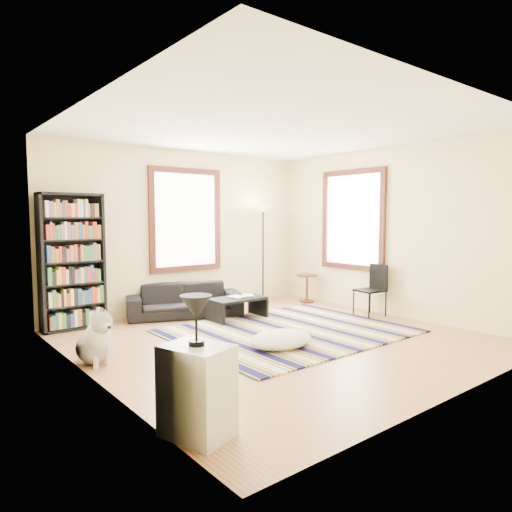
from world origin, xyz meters
TOP-DOWN VIEW (x-y plane):
  - floor at (0.00, 0.00)m, footprint 5.00×5.00m
  - ceiling at (0.00, 0.00)m, footprint 5.00×5.00m
  - wall_back at (0.00, 2.55)m, footprint 5.00×0.10m
  - wall_front at (0.00, -2.55)m, footprint 5.00×0.10m
  - wall_left at (-2.55, 0.00)m, footprint 0.10×5.00m
  - wall_right at (2.55, 0.00)m, footprint 0.10×5.00m
  - window_back at (0.00, 2.47)m, footprint 1.20×0.06m
  - window_right at (2.47, 0.80)m, footprint 0.06×1.20m
  - rug at (0.38, 0.21)m, footprint 3.22×2.58m
  - sofa at (-0.28, 2.05)m, footprint 2.01×1.36m
  - bookshelf at (-1.99, 2.32)m, footprint 0.90×0.30m
  - coffee_table at (0.25, 1.30)m, footprint 1.00×0.72m
  - book_a at (0.15, 1.30)m, footprint 0.26×0.20m
  - book_b at (0.40, 1.35)m, footprint 0.27×0.30m
  - floor_cushion at (-0.25, -0.32)m, footprint 0.96×0.78m
  - floor_lamp at (1.49, 2.15)m, footprint 0.37×0.37m
  - side_table at (2.20, 1.67)m, footprint 0.51×0.51m
  - folding_chair at (2.15, 0.14)m, footprint 0.47×0.45m
  - white_cabinet at (-2.30, -1.67)m, footprint 0.52×0.59m
  - table_lamp at (-2.30, -1.67)m, footprint 0.25×0.25m
  - dog at (-2.31, 0.55)m, footprint 0.51×0.66m

SIDE VIEW (x-z plane):
  - floor at x=0.00m, z-range -0.10..0.00m
  - rug at x=0.38m, z-range 0.00..0.02m
  - floor_cushion at x=-0.25m, z-range 0.00..0.22m
  - coffee_table at x=0.25m, z-range 0.00..0.36m
  - side_table at x=2.20m, z-range 0.00..0.54m
  - sofa at x=-0.28m, z-range 0.00..0.55m
  - dog at x=-2.31m, z-range 0.00..0.61m
  - white_cabinet at x=-2.30m, z-range 0.00..0.70m
  - book_b at x=0.40m, z-range 0.36..0.38m
  - book_a at x=0.15m, z-range 0.36..0.38m
  - folding_chair at x=2.15m, z-range 0.00..0.86m
  - table_lamp at x=-2.30m, z-range 0.70..1.08m
  - floor_lamp at x=1.49m, z-range 0.00..1.86m
  - bookshelf at x=-1.99m, z-range 0.00..2.00m
  - wall_back at x=0.00m, z-range 0.00..2.80m
  - wall_front at x=0.00m, z-range 0.00..2.80m
  - wall_left at x=-2.55m, z-range 0.00..2.80m
  - wall_right at x=2.55m, z-range 0.00..2.80m
  - window_back at x=0.00m, z-range 0.80..2.40m
  - window_right at x=2.47m, z-range 0.80..2.40m
  - ceiling at x=0.00m, z-range 2.80..2.90m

